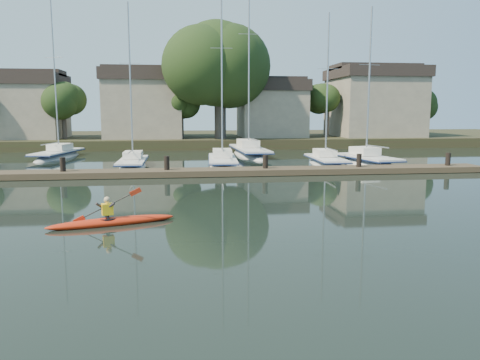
{
  "coord_description": "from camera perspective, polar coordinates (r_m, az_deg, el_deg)",
  "views": [
    {
      "loc": [
        -2.14,
        -14.16,
        3.87
      ],
      "look_at": [
        0.13,
        3.75,
        1.2
      ],
      "focal_mm": 35.0,
      "sensor_mm": 36.0,
      "label": 1
    }
  ],
  "objects": [
    {
      "name": "sailboat_2",
      "position": [
        33.53,
        -2.16,
        1.48
      ],
      "size": [
        2.49,
        8.63,
        14.11
      ],
      "rotation": [
        0.0,
        0.0,
        -0.06
      ],
      "color": "silver",
      "rests_on": "ground"
    },
    {
      "name": "sailboat_4",
      "position": [
        35.27,
        15.24,
        1.49
      ],
      "size": [
        3.43,
        7.59,
        12.45
      ],
      "rotation": [
        0.0,
        0.0,
        0.17
      ],
      "color": "silver",
      "rests_on": "ground"
    },
    {
      "name": "dock",
      "position": [
        28.48,
        -2.85,
        1.01
      ],
      "size": [
        34.0,
        2.0,
        1.8
      ],
      "color": "#4D3D2C",
      "rests_on": "ground"
    },
    {
      "name": "kayak",
      "position": [
        16.67,
        -15.4,
        -4.73
      ],
      "size": [
        4.32,
        1.84,
        1.39
      ],
      "rotation": [
        0.0,
        0.0,
        0.3
      ],
      "color": "#B1180D",
      "rests_on": "ground"
    },
    {
      "name": "ground",
      "position": [
        14.84,
        1.34,
        -6.71
      ],
      "size": [
        160.0,
        160.0,
        0.0
      ],
      "primitive_type": "plane",
      "color": "black",
      "rests_on": "ground"
    },
    {
      "name": "shore",
      "position": [
        54.58,
        -3.3,
        7.73
      ],
      "size": [
        90.0,
        25.25,
        12.75
      ],
      "color": "#283018",
      "rests_on": "ground"
    },
    {
      "name": "sailboat_6",
      "position": [
        41.29,
        1.13,
        2.75
      ],
      "size": [
        2.77,
        11.28,
        17.8
      ],
      "rotation": [
        0.0,
        0.0,
        0.04
      ],
      "color": "silver",
      "rests_on": "ground"
    },
    {
      "name": "sailboat_1",
      "position": [
        33.52,
        -12.92,
        1.29
      ],
      "size": [
        1.89,
        7.5,
        12.25
      ],
      "rotation": [
        0.0,
        0.0,
        0.01
      ],
      "color": "silver",
      "rests_on": "ground"
    },
    {
      "name": "sailboat_3",
      "position": [
        34.49,
        10.42,
        1.54
      ],
      "size": [
        2.19,
        7.42,
        11.87
      ],
      "rotation": [
        0.0,
        0.0,
        -0.03
      ],
      "color": "silver",
      "rests_on": "ground"
    },
    {
      "name": "sailboat_5",
      "position": [
        41.95,
        -21.28,
        2.31
      ],
      "size": [
        3.4,
        8.72,
        14.09
      ],
      "rotation": [
        0.0,
        0.0,
        -0.17
      ],
      "color": "silver",
      "rests_on": "ground"
    }
  ]
}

